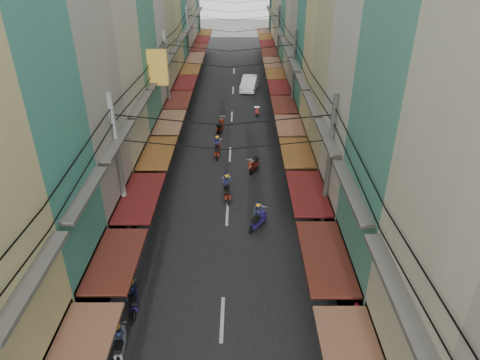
{
  "coord_description": "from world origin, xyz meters",
  "views": [
    {
      "loc": [
        0.74,
        -14.83,
        13.76
      ],
      "look_at": [
        0.75,
        5.5,
        2.53
      ],
      "focal_mm": 32.0,
      "sensor_mm": 36.0,
      "label": 1
    }
  ],
  "objects_px": {
    "bicycle": "(373,315)",
    "market_umbrella": "(415,326)",
    "white_car": "(249,90)",
    "traffic_sign": "(355,322)"
  },
  "relations": [
    {
      "from": "bicycle",
      "to": "market_umbrella",
      "type": "xyz_separation_m",
      "value": [
        0.46,
        -2.44,
        2.08
      ]
    },
    {
      "from": "bicycle",
      "to": "market_umbrella",
      "type": "distance_m",
      "value": 3.24
    },
    {
      "from": "white_car",
      "to": "traffic_sign",
      "type": "distance_m",
      "value": 34.59
    },
    {
      "from": "bicycle",
      "to": "traffic_sign",
      "type": "distance_m",
      "value": 3.58
    },
    {
      "from": "market_umbrella",
      "to": "traffic_sign",
      "type": "xyz_separation_m",
      "value": [
        -2.08,
        0.09,
        0.08
      ]
    },
    {
      "from": "white_car",
      "to": "traffic_sign",
      "type": "bearing_deg",
      "value": -76.09
    },
    {
      "from": "market_umbrella",
      "to": "traffic_sign",
      "type": "distance_m",
      "value": 2.08
    },
    {
      "from": "bicycle",
      "to": "market_umbrella",
      "type": "bearing_deg",
      "value": -176.45
    },
    {
      "from": "white_car",
      "to": "bicycle",
      "type": "xyz_separation_m",
      "value": [
        4.63,
        -32.04,
        0.0
      ]
    },
    {
      "from": "white_car",
      "to": "bicycle",
      "type": "height_order",
      "value": "white_car"
    }
  ]
}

